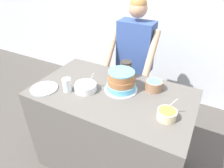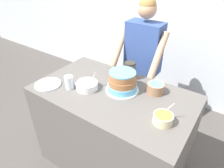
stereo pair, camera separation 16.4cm
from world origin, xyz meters
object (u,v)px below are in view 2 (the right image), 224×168
(frosting_bowl_pink, at_px, (87,85))
(ceramic_plate, at_px, (48,84))
(frosting_bowl_blue, at_px, (156,88))
(stoneware_jar, at_px, (130,71))
(person_baker, at_px, (143,57))
(frosting_bowl_orange, at_px, (163,118))
(cake, at_px, (122,82))
(drinking_glass, at_px, (69,82))

(frosting_bowl_pink, distance_m, ceramic_plate, 0.37)
(frosting_bowl_blue, xyz_separation_m, stoneware_jar, (-0.30, 0.07, 0.04))
(person_baker, bearing_deg, frosting_bowl_orange, -55.01)
(cake, xyz_separation_m, stoneware_jar, (-0.05, 0.21, -0.00))
(cake, bearing_deg, drinking_glass, -149.62)
(frosting_bowl_blue, bearing_deg, frosting_bowl_orange, -57.74)
(frosting_bowl_orange, relative_size, stoneware_jar, 0.93)
(frosting_bowl_orange, xyz_separation_m, stoneware_jar, (-0.50, 0.39, 0.05))
(frosting_bowl_blue, xyz_separation_m, frosting_bowl_pink, (-0.52, -0.29, -0.01))
(frosting_bowl_pink, xyz_separation_m, drinking_glass, (-0.13, -0.08, 0.02))
(drinking_glass, xyz_separation_m, ceramic_plate, (-0.20, -0.08, -0.05))
(cake, relative_size, ceramic_plate, 1.21)
(frosting_bowl_pink, bearing_deg, ceramic_plate, -154.72)
(drinking_glass, bearing_deg, ceramic_plate, -159.29)
(frosting_bowl_blue, distance_m, frosting_bowl_pink, 0.60)
(frosting_bowl_orange, relative_size, ceramic_plate, 0.66)
(cake, xyz_separation_m, ceramic_plate, (-0.61, -0.31, -0.08))
(frosting_bowl_blue, bearing_deg, drinking_glass, -150.33)
(ceramic_plate, height_order, stoneware_jar, stoneware_jar)
(drinking_glass, bearing_deg, cake, 30.38)
(ceramic_plate, bearing_deg, drinking_glass, 20.71)
(ceramic_plate, bearing_deg, cake, 27.31)
(drinking_glass, bearing_deg, frosting_bowl_blue, 29.67)
(cake, bearing_deg, person_baker, 102.70)
(frosting_bowl_pink, bearing_deg, person_baker, 82.11)
(frosting_bowl_orange, bearing_deg, stoneware_jar, 141.98)
(ceramic_plate, bearing_deg, stoneware_jar, 43.34)
(cake, relative_size, frosting_bowl_pink, 1.51)
(cake, distance_m, stoneware_jar, 0.22)
(person_baker, xyz_separation_m, frosting_bowl_orange, (0.61, -0.87, 0.01))
(stoneware_jar, bearing_deg, frosting_bowl_blue, -13.90)
(frosting_bowl_blue, bearing_deg, person_baker, 126.50)
(frosting_bowl_orange, bearing_deg, frosting_bowl_blue, 122.26)
(person_baker, bearing_deg, frosting_bowl_pink, -97.89)
(person_baker, distance_m, stoneware_jar, 0.49)
(person_baker, distance_m, frosting_bowl_blue, 0.68)
(person_baker, distance_m, frosting_bowl_pink, 0.85)
(frosting_bowl_pink, xyz_separation_m, stoneware_jar, (0.22, 0.37, 0.05))
(person_baker, height_order, cake, person_baker)
(person_baker, relative_size, frosting_bowl_pink, 8.30)
(frosting_bowl_orange, xyz_separation_m, ceramic_plate, (-1.06, -0.13, -0.03))
(person_baker, bearing_deg, cake, -77.30)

